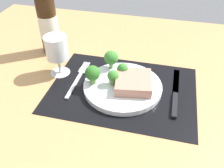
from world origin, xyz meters
TOP-DOWN VIEW (x-y plane):
  - ground_plane at (0.00, 0.00)cm, footprint 140.00×110.00cm
  - placemat at (0.00, 0.00)cm, footprint 43.26×31.87cm
  - plate at (0.00, 0.00)cm, footprint 23.44×23.44cm
  - steak at (3.12, -0.44)cm, footprint 11.84×12.31cm
  - broccoli_near_fork at (-2.85, -0.61)cm, footprint 3.33×3.33cm
  - broccoli_near_steak at (-0.96, 4.11)cm, footprint 3.27×3.27cm
  - broccoli_front_edge at (-8.82, -1.35)cm, footprint 4.51×4.51cm
  - broccoli_back_left at (-5.43, 7.67)cm, footprint 4.54×4.54cm
  - fork at (-14.67, 1.42)cm, footprint 2.40×19.20cm
  - knife at (15.56, 0.53)cm, footprint 1.80×23.00cm
  - wine_bottle at (-30.03, 15.97)cm, footprint 6.61×6.61cm
  - wine_glass at (-21.65, 3.55)cm, footprint 7.02×7.02cm

SIDE VIEW (x-z plane):
  - ground_plane at x=0.00cm, z-range -3.00..0.00cm
  - placemat at x=0.00cm, z-range 0.00..0.30cm
  - fork at x=-14.67cm, z-range 0.30..0.80cm
  - knife at x=15.56cm, z-range 0.20..1.00cm
  - plate at x=0.00cm, z-range 0.30..1.90cm
  - steak at x=3.12cm, z-range 1.90..4.81cm
  - broccoli_near_steak at x=-0.96cm, z-range 2.33..6.85cm
  - broccoli_near_fork at x=-2.85cm, z-range 2.40..7.23cm
  - broccoli_front_edge at x=-8.82cm, z-range 2.43..8.34cm
  - broccoli_back_left at x=-5.43cm, z-range 2.61..8.76cm
  - wine_glass at x=-21.65cm, z-range 2.09..15.27cm
  - wine_bottle at x=-30.03cm, z-range -4.70..28.04cm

